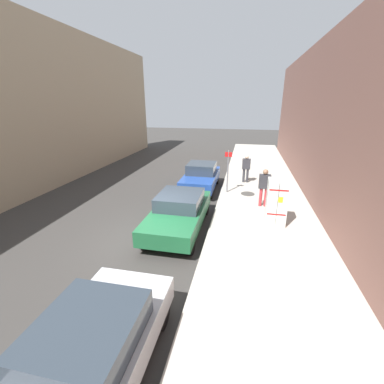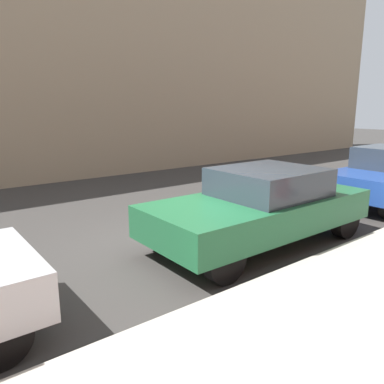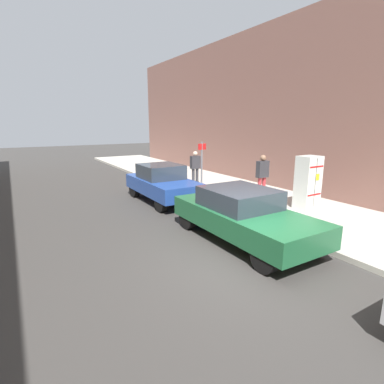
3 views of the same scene
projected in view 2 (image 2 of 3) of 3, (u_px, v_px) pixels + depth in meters
The scene contains 3 objects.
ground_plane at pixel (193, 245), 6.85m from camera, with size 80.00×80.00×0.00m, color #383533.
building_facade_across at pixel (36, 48), 12.44m from camera, with size 2.10×37.40×8.83m, color tan.
parked_sedan_green at pixel (261, 206), 6.81m from camera, with size 1.84×4.34×1.39m.
Camera 2 is at (-5.10, 3.97, 2.46)m, focal length 35.00 mm.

